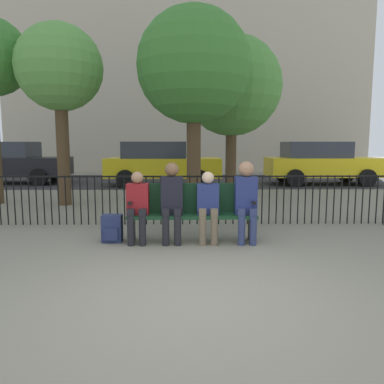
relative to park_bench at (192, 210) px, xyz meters
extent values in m
plane|color=gray|center=(0.00, -2.32, -0.50)|extent=(80.00, 80.00, 0.00)
cube|color=#14381E|center=(0.00, -0.08, -0.08)|extent=(2.03, 0.45, 0.05)
cube|color=#14381E|center=(0.00, 0.11, 0.18)|extent=(2.03, 0.05, 0.47)
cube|color=black|center=(-0.95, -0.08, -0.30)|extent=(0.06, 0.38, 0.40)
cube|color=black|center=(0.95, -0.08, -0.30)|extent=(0.06, 0.38, 0.40)
cube|color=black|center=(-0.95, -0.08, 0.15)|extent=(0.06, 0.38, 0.04)
cube|color=black|center=(0.95, -0.08, 0.15)|extent=(0.06, 0.38, 0.04)
cylinder|color=black|center=(-0.94, -0.30, -0.28)|extent=(0.11, 0.11, 0.45)
cylinder|color=black|center=(-0.76, -0.30, -0.28)|extent=(0.11, 0.11, 0.45)
cube|color=black|center=(-0.94, -0.20, 0.00)|extent=(0.11, 0.20, 0.12)
cube|color=black|center=(-0.76, -0.20, 0.00)|extent=(0.11, 0.20, 0.12)
cube|color=maroon|center=(-0.85, -0.08, 0.19)|extent=(0.34, 0.22, 0.49)
sphere|color=#A37556|center=(-0.85, -0.10, 0.53)|extent=(0.19, 0.19, 0.19)
cylinder|color=black|center=(-0.40, -0.30, -0.28)|extent=(0.11, 0.11, 0.45)
cylinder|color=black|center=(-0.22, -0.30, -0.28)|extent=(0.11, 0.11, 0.45)
cube|color=black|center=(-0.40, -0.20, 0.00)|extent=(0.11, 0.20, 0.12)
cube|color=black|center=(-0.22, -0.20, 0.00)|extent=(0.11, 0.20, 0.12)
cube|color=black|center=(-0.31, -0.08, 0.25)|extent=(0.34, 0.22, 0.60)
sphere|color=brown|center=(-0.31, -0.10, 0.66)|extent=(0.22, 0.22, 0.22)
cylinder|color=brown|center=(0.16, -0.30, -0.28)|extent=(0.11, 0.11, 0.45)
cylinder|color=brown|center=(0.34, -0.30, -0.28)|extent=(0.11, 0.11, 0.45)
cube|color=brown|center=(0.16, -0.20, 0.00)|extent=(0.11, 0.20, 0.12)
cube|color=brown|center=(0.34, -0.20, 0.00)|extent=(0.11, 0.20, 0.12)
cube|color=navy|center=(0.25, -0.08, 0.19)|extent=(0.34, 0.22, 0.48)
sphere|color=beige|center=(0.25, -0.10, 0.53)|extent=(0.19, 0.19, 0.19)
cylinder|color=navy|center=(0.76, -0.30, -0.28)|extent=(0.11, 0.11, 0.45)
cylinder|color=navy|center=(0.94, -0.30, -0.28)|extent=(0.11, 0.11, 0.45)
cube|color=navy|center=(0.76, -0.20, 0.00)|extent=(0.11, 0.20, 0.12)
cube|color=navy|center=(0.94, -0.20, 0.00)|extent=(0.11, 0.20, 0.12)
cube|color=navy|center=(0.85, -0.08, 0.25)|extent=(0.34, 0.22, 0.59)
sphere|color=#A37556|center=(0.85, -0.10, 0.66)|extent=(0.24, 0.24, 0.24)
cube|color=navy|center=(-1.27, -0.06, -0.28)|extent=(0.31, 0.22, 0.43)
cube|color=navy|center=(-1.27, -0.19, -0.35)|extent=(0.22, 0.04, 0.20)
cylinder|color=black|center=(-3.66, 1.22, -0.03)|extent=(0.02, 0.02, 0.95)
cylinder|color=black|center=(-3.52, 1.22, -0.03)|extent=(0.02, 0.02, 0.95)
cylinder|color=black|center=(-3.38, 1.22, -0.03)|extent=(0.02, 0.02, 0.95)
cylinder|color=black|center=(-3.24, 1.22, -0.03)|extent=(0.02, 0.02, 0.95)
cylinder|color=black|center=(-3.10, 1.22, -0.03)|extent=(0.02, 0.02, 0.95)
cylinder|color=black|center=(-2.96, 1.22, -0.03)|extent=(0.02, 0.02, 0.95)
cylinder|color=black|center=(-2.82, 1.22, -0.03)|extent=(0.02, 0.02, 0.95)
cylinder|color=black|center=(-2.68, 1.22, -0.03)|extent=(0.02, 0.02, 0.95)
cylinder|color=black|center=(-2.54, 1.22, -0.03)|extent=(0.02, 0.02, 0.95)
cylinder|color=black|center=(-2.40, 1.22, -0.03)|extent=(0.02, 0.02, 0.95)
cylinder|color=black|center=(-2.26, 1.22, -0.03)|extent=(0.02, 0.02, 0.95)
cylinder|color=black|center=(-2.12, 1.22, -0.03)|extent=(0.02, 0.02, 0.95)
cylinder|color=black|center=(-1.98, 1.22, -0.03)|extent=(0.02, 0.02, 0.95)
cylinder|color=black|center=(-1.84, 1.22, -0.03)|extent=(0.02, 0.02, 0.95)
cylinder|color=black|center=(-1.70, 1.22, -0.03)|extent=(0.02, 0.02, 0.95)
cylinder|color=black|center=(-1.56, 1.22, -0.03)|extent=(0.02, 0.02, 0.95)
cylinder|color=black|center=(-1.42, 1.22, -0.03)|extent=(0.02, 0.02, 0.95)
cylinder|color=black|center=(-1.28, 1.22, -0.03)|extent=(0.02, 0.02, 0.95)
cylinder|color=black|center=(-1.14, 1.22, -0.03)|extent=(0.02, 0.02, 0.95)
cylinder|color=black|center=(-1.00, 1.22, -0.03)|extent=(0.02, 0.02, 0.95)
cylinder|color=black|center=(-0.86, 1.22, -0.03)|extent=(0.02, 0.02, 0.95)
cylinder|color=black|center=(-0.72, 1.22, -0.03)|extent=(0.02, 0.02, 0.95)
cylinder|color=black|center=(-0.58, 1.22, -0.03)|extent=(0.02, 0.02, 0.95)
cylinder|color=black|center=(-0.44, 1.22, -0.03)|extent=(0.02, 0.02, 0.95)
cylinder|color=black|center=(-0.30, 1.22, -0.03)|extent=(0.02, 0.02, 0.95)
cylinder|color=black|center=(-0.16, 1.22, -0.03)|extent=(0.02, 0.02, 0.95)
cylinder|color=black|center=(-0.02, 1.22, -0.03)|extent=(0.02, 0.02, 0.95)
cylinder|color=black|center=(0.12, 1.22, -0.03)|extent=(0.02, 0.02, 0.95)
cylinder|color=black|center=(0.26, 1.22, -0.03)|extent=(0.02, 0.02, 0.95)
cylinder|color=black|center=(0.40, 1.22, -0.03)|extent=(0.02, 0.02, 0.95)
cylinder|color=black|center=(0.54, 1.22, -0.03)|extent=(0.02, 0.02, 0.95)
cylinder|color=black|center=(0.68, 1.22, -0.03)|extent=(0.02, 0.02, 0.95)
cylinder|color=black|center=(0.82, 1.22, -0.03)|extent=(0.02, 0.02, 0.95)
cylinder|color=black|center=(0.96, 1.22, -0.03)|extent=(0.02, 0.02, 0.95)
cylinder|color=black|center=(1.10, 1.22, -0.03)|extent=(0.02, 0.02, 0.95)
cylinder|color=black|center=(1.24, 1.22, -0.03)|extent=(0.02, 0.02, 0.95)
cylinder|color=black|center=(1.38, 1.22, -0.03)|extent=(0.02, 0.02, 0.95)
cylinder|color=black|center=(1.52, 1.22, -0.03)|extent=(0.02, 0.02, 0.95)
cylinder|color=black|center=(1.66, 1.22, -0.03)|extent=(0.02, 0.02, 0.95)
cylinder|color=black|center=(1.80, 1.22, -0.03)|extent=(0.02, 0.02, 0.95)
cylinder|color=black|center=(1.94, 1.22, -0.03)|extent=(0.02, 0.02, 0.95)
cylinder|color=black|center=(2.08, 1.22, -0.03)|extent=(0.02, 0.02, 0.95)
cylinder|color=black|center=(2.22, 1.22, -0.03)|extent=(0.02, 0.02, 0.95)
cylinder|color=black|center=(2.36, 1.22, -0.03)|extent=(0.02, 0.02, 0.95)
cylinder|color=black|center=(2.50, 1.22, -0.03)|extent=(0.02, 0.02, 0.95)
cylinder|color=black|center=(2.64, 1.22, -0.03)|extent=(0.02, 0.02, 0.95)
cylinder|color=black|center=(2.78, 1.22, -0.03)|extent=(0.02, 0.02, 0.95)
cylinder|color=black|center=(2.92, 1.22, -0.03)|extent=(0.02, 0.02, 0.95)
cylinder|color=black|center=(3.06, 1.22, -0.03)|extent=(0.02, 0.02, 0.95)
cylinder|color=black|center=(3.20, 1.22, -0.03)|extent=(0.02, 0.02, 0.95)
cylinder|color=black|center=(3.34, 1.22, -0.03)|extent=(0.02, 0.02, 0.95)
cylinder|color=black|center=(3.48, 1.22, -0.03)|extent=(0.02, 0.02, 0.95)
cylinder|color=black|center=(3.62, 1.22, -0.03)|extent=(0.02, 0.02, 0.95)
cylinder|color=black|center=(3.76, 1.22, -0.03)|extent=(0.02, 0.02, 0.95)
cube|color=black|center=(0.00, 1.22, 0.43)|extent=(9.00, 0.03, 0.03)
cylinder|color=#4C3823|center=(0.10, 3.29, 0.82)|extent=(0.34, 0.34, 2.64)
sphere|color=#38752D|center=(0.10, 3.29, 2.89)|extent=(2.73, 2.73, 2.73)
cylinder|color=#4C3823|center=(-3.19, 3.62, 0.91)|extent=(0.31, 0.31, 2.83)
sphere|color=#569342|center=(-3.19, 3.62, 2.91)|extent=(2.12, 2.12, 2.12)
cylinder|color=#4C3823|center=(1.29, 5.61, 0.72)|extent=(0.33, 0.33, 2.45)
sphere|color=#478438|center=(1.29, 5.61, 2.77)|extent=(2.99, 2.99, 2.99)
cube|color=#2B2B2D|center=(0.00, 9.68, -0.50)|extent=(24.00, 6.00, 0.01)
cube|color=yellow|center=(5.14, 8.26, 0.17)|extent=(4.20, 1.70, 0.70)
cube|color=#2D333D|center=(4.82, 8.26, 0.82)|extent=(2.31, 1.56, 0.60)
cylinder|color=black|center=(6.44, 7.39, -0.18)|extent=(0.64, 0.20, 0.64)
cylinder|color=black|center=(6.44, 9.13, -0.18)|extent=(0.64, 0.20, 0.64)
cylinder|color=black|center=(3.83, 7.39, -0.18)|extent=(0.64, 0.20, 0.64)
cylinder|color=black|center=(3.83, 9.13, -0.18)|extent=(0.64, 0.20, 0.64)
cube|color=black|center=(-6.84, 8.82, 0.17)|extent=(4.20, 1.70, 0.70)
cube|color=#2D333D|center=(-7.15, 8.82, 0.82)|extent=(2.31, 1.56, 0.60)
cylinder|color=black|center=(-5.54, 7.95, -0.18)|extent=(0.64, 0.20, 0.64)
cylinder|color=black|center=(-5.54, 9.69, -0.18)|extent=(0.64, 0.20, 0.64)
cube|color=yellow|center=(-0.92, 8.06, 0.17)|extent=(4.20, 1.70, 0.70)
cube|color=#2D333D|center=(-1.23, 8.06, 0.82)|extent=(2.31, 1.56, 0.60)
cylinder|color=black|center=(0.38, 7.19, -0.18)|extent=(0.64, 0.20, 0.64)
cylinder|color=black|center=(0.38, 8.93, -0.18)|extent=(0.64, 0.20, 0.64)
cylinder|color=black|center=(-2.22, 7.19, -0.18)|extent=(0.64, 0.20, 0.64)
cylinder|color=black|center=(-2.22, 8.93, -0.18)|extent=(0.64, 0.20, 0.64)
cube|color=#B2A893|center=(0.00, 17.68, 7.02)|extent=(20.00, 6.00, 15.05)
camera|label=1|loc=(-0.10, -5.91, 1.06)|focal=35.00mm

